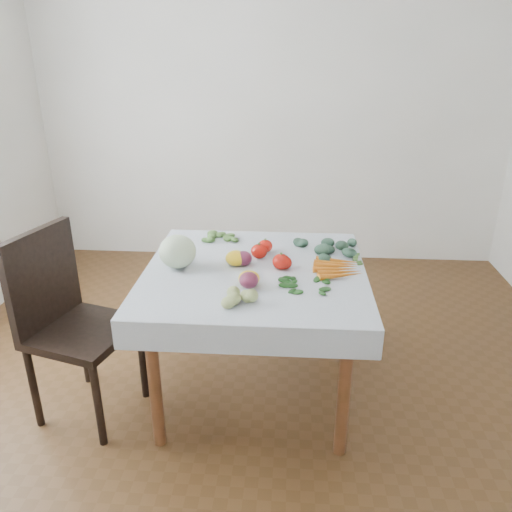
% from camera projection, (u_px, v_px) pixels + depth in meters
% --- Properties ---
extents(ground, '(4.00, 4.00, 0.00)m').
position_uv_depth(ground, '(255.00, 390.00, 2.85)').
color(ground, '#57371B').
extents(back_wall, '(4.00, 0.04, 2.70)m').
position_uv_depth(back_wall, '(272.00, 106.00, 4.16)').
color(back_wall, white).
rests_on(back_wall, ground).
extents(table, '(1.00, 1.00, 0.75)m').
position_uv_depth(table, '(255.00, 287.00, 2.59)').
color(table, brown).
rests_on(table, ground).
extents(tablecloth, '(1.12, 1.12, 0.01)m').
position_uv_depth(tablecloth, '(255.00, 270.00, 2.56)').
color(tablecloth, white).
rests_on(tablecloth, table).
extents(chair, '(0.56, 0.56, 1.00)m').
position_uv_depth(chair, '(66.00, 313.00, 2.50)').
color(chair, black).
rests_on(chair, ground).
extents(cabbage, '(0.23, 0.23, 0.17)m').
position_uv_depth(cabbage, '(178.00, 251.00, 2.55)').
color(cabbage, '#B4CAA9').
rests_on(cabbage, tablecloth).
extents(tomato_a, '(0.12, 0.12, 0.08)m').
position_uv_depth(tomato_a, '(259.00, 251.00, 2.67)').
color(tomato_a, red).
rests_on(tomato_a, tablecloth).
extents(tomato_b, '(0.08, 0.08, 0.07)m').
position_uv_depth(tomato_b, '(265.00, 246.00, 2.76)').
color(tomato_b, red).
rests_on(tomato_b, tablecloth).
extents(tomato_c, '(0.09, 0.09, 0.08)m').
position_uv_depth(tomato_c, '(281.00, 262.00, 2.55)').
color(tomato_c, red).
rests_on(tomato_c, tablecloth).
extents(tomato_d, '(0.08, 0.08, 0.07)m').
position_uv_depth(tomato_d, '(284.00, 263.00, 2.55)').
color(tomato_d, red).
rests_on(tomato_d, tablecloth).
extents(heirloom_back, '(0.14, 0.14, 0.08)m').
position_uv_depth(heirloom_back, '(236.00, 258.00, 2.59)').
color(heirloom_back, yellow).
rests_on(heirloom_back, tablecloth).
extents(heirloom_front, '(0.13, 0.13, 0.07)m').
position_uv_depth(heirloom_front, '(249.00, 278.00, 2.37)').
color(heirloom_front, yellow).
rests_on(heirloom_front, tablecloth).
extents(onion_a, '(0.11, 0.11, 0.08)m').
position_uv_depth(onion_a, '(243.00, 258.00, 2.59)').
color(onion_a, '#591930').
rests_on(onion_a, tablecloth).
extents(onion_b, '(0.12, 0.12, 0.08)m').
position_uv_depth(onion_b, '(249.00, 280.00, 2.34)').
color(onion_b, '#591930').
rests_on(onion_b, tablecloth).
extents(tomatillo_cluster, '(0.16, 0.13, 0.05)m').
position_uv_depth(tomatillo_cluster, '(242.00, 297.00, 2.21)').
color(tomatillo_cluster, '#AEBB6C').
rests_on(tomatillo_cluster, tablecloth).
extents(carrot_bunch, '(0.23, 0.26, 0.03)m').
position_uv_depth(carrot_bunch, '(338.00, 268.00, 2.53)').
color(carrot_bunch, '#D65F17').
rests_on(carrot_bunch, tablecloth).
extents(kale_bunch, '(0.31, 0.30, 0.04)m').
position_uv_depth(kale_bunch, '(327.00, 250.00, 2.73)').
color(kale_bunch, '#365943').
rests_on(kale_bunch, tablecloth).
extents(basil_bunch, '(0.25, 0.20, 0.01)m').
position_uv_depth(basil_bunch, '(305.00, 285.00, 2.37)').
color(basil_bunch, '#164917').
rests_on(basil_bunch, tablecloth).
extents(dill_bunch, '(0.25, 0.19, 0.02)m').
position_uv_depth(dill_bunch, '(218.00, 237.00, 2.95)').
color(dill_bunch, '#56853D').
rests_on(dill_bunch, tablecloth).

